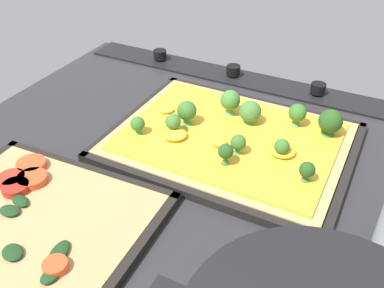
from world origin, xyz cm
name	(u,v)px	position (x,y,z in cm)	size (l,w,h in cm)	color
ground_plane	(199,193)	(0.00, 0.00, -1.50)	(86.00, 73.30, 3.00)	#28282B
stove_control_panel	(273,84)	(0.00, -33.15, 0.54)	(82.56, 7.00, 2.60)	black
baking_tray_front	(230,143)	(-0.15, -10.86, 0.36)	(37.51, 29.05, 1.30)	black
broccoli_pizza	(234,136)	(-0.54, -11.23, 1.75)	(35.10, 26.64, 5.75)	tan
baking_tray_back	(36,223)	(15.02, 16.28, 0.38)	(30.36, 24.47, 1.30)	black
veggie_pizza_back	(33,215)	(15.67, 16.00, 1.10)	(27.88, 21.98, 1.90)	tan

